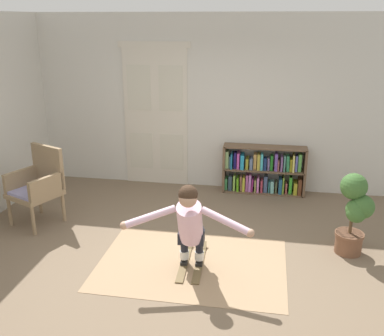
{
  "coord_description": "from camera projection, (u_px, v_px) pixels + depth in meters",
  "views": [
    {
      "loc": [
        0.97,
        -4.67,
        2.8
      ],
      "look_at": [
        0.09,
        0.4,
        1.05
      ],
      "focal_mm": 41.21,
      "sensor_mm": 36.0,
      "label": 1
    }
  ],
  "objects": [
    {
      "name": "back_wall",
      "position": [
        210.0,
        103.0,
        7.37
      ],
      "size": [
        6.0,
        0.1,
        2.9
      ],
      "primitive_type": "cube",
      "color": "beige",
      "rests_on": "ground"
    },
    {
      "name": "ground_plane",
      "position": [
        180.0,
        259.0,
        5.41
      ],
      "size": [
        7.2,
        7.2,
        0.0
      ],
      "primitive_type": "plane",
      "color": "brown"
    },
    {
      "name": "double_door",
      "position": [
        156.0,
        115.0,
        7.54
      ],
      "size": [
        1.22,
        0.05,
        2.45
      ],
      "color": "beige",
      "rests_on": "ground"
    },
    {
      "name": "person_skier",
      "position": [
        190.0,
        222.0,
        4.91
      ],
      "size": [
        1.43,
        0.64,
        1.06
      ],
      "color": "white",
      "rests_on": "skis_pair"
    },
    {
      "name": "wicker_chair",
      "position": [
        38.0,
        184.0,
        6.22
      ],
      "size": [
        0.79,
        0.79,
        1.1
      ],
      "color": "#907756",
      "rests_on": "ground"
    },
    {
      "name": "bookshelf",
      "position": [
        263.0,
        172.0,
        7.37
      ],
      "size": [
        1.37,
        0.3,
        0.81
      ],
      "color": "brown",
      "rests_on": "ground"
    },
    {
      "name": "potted_plant",
      "position": [
        355.0,
        212.0,
        5.38
      ],
      "size": [
        0.43,
        0.41,
        1.03
      ],
      "color": "brown",
      "rests_on": "ground"
    },
    {
      "name": "rug",
      "position": [
        192.0,
        264.0,
        5.29
      ],
      "size": [
        2.23,
        1.57,
        0.01
      ],
      "primitive_type": "cube",
      "color": "#A28361",
      "rests_on": "ground"
    },
    {
      "name": "skis_pair",
      "position": [
        192.0,
        261.0,
        5.31
      ],
      "size": [
        0.31,
        0.9,
        0.07
      ],
      "color": "brown",
      "rests_on": "rug"
    }
  ]
}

